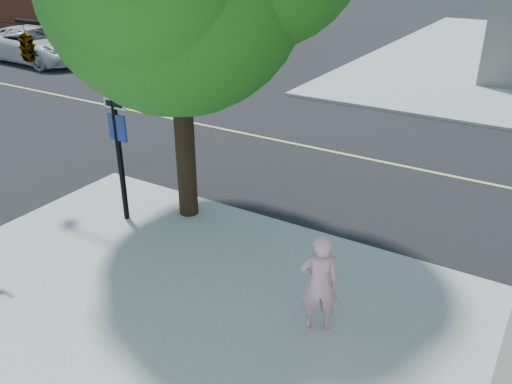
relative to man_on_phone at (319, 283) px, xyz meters
The scene contains 7 objects.
ground 6.55m from the man_on_phone, 155.74° to the left, with size 140.00×140.00×0.00m, color black.
road_ew 9.33m from the man_on_phone, 129.52° to the left, with size 140.00×9.00×0.01m, color black.
road_ns 11.75m from the man_on_phone, 166.86° to the left, with size 9.00×140.00×0.01m, color black.
sidewalk_nw 37.69m from the man_on_phone, 140.11° to the left, with size 26.00×25.00×0.12m, color #A7A7A2.
man_on_phone is the anchor object (origin of this frame).
signal_pole 7.42m from the man_on_phone, behind, with size 3.58×0.41×4.04m.
car_a 22.80m from the man_on_phone, 151.61° to the left, with size 2.83×6.13×1.70m, color silver.
Camera 1 is at (8.49, -8.65, 5.49)m, focal length 37.34 mm.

